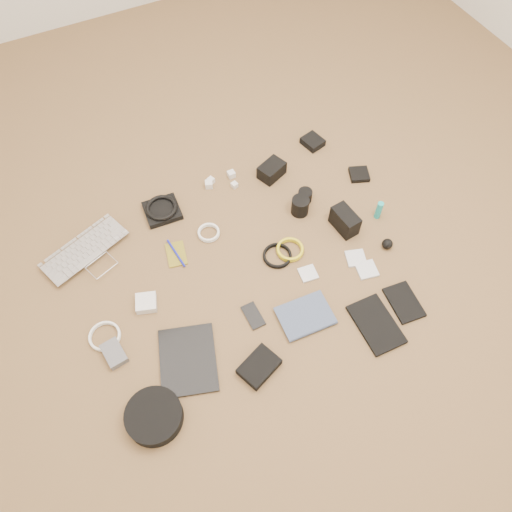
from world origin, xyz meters
name	(u,v)px	position (x,y,z in m)	size (l,w,h in m)	color
laptop	(93,257)	(-0.56, 0.33, 0.01)	(0.37, 0.26, 0.03)	silver
headphone_pouch	(162,211)	(-0.21, 0.43, 0.01)	(0.15, 0.14, 0.03)	black
headphones	(162,208)	(-0.21, 0.43, 0.04)	(0.14, 0.14, 0.02)	black
charger_a	(209,184)	(0.04, 0.48, 0.02)	(0.03, 0.03, 0.03)	silver
charger_b	(211,181)	(0.06, 0.50, 0.01)	(0.03, 0.03, 0.03)	silver
charger_c	(231,174)	(0.16, 0.49, 0.01)	(0.03, 0.03, 0.03)	silver
charger_d	(234,185)	(0.14, 0.42, 0.01)	(0.03, 0.03, 0.02)	silver
dslr_camera	(272,170)	(0.33, 0.41, 0.03)	(0.12, 0.08, 0.07)	black
lens_pouch	(313,142)	(0.60, 0.50, 0.02)	(0.09, 0.10, 0.03)	black
notebook_olive	(176,254)	(-0.24, 0.20, 0.00)	(0.08, 0.12, 0.01)	olive
pen_blue	(176,253)	(-0.24, 0.20, 0.01)	(0.01, 0.01, 0.15)	#1519AC
cable_white_a	(209,233)	(-0.07, 0.23, 0.01)	(0.10, 0.10, 0.01)	white
lens_a	(300,206)	(0.34, 0.16, 0.04)	(0.08, 0.08, 0.08)	black
lens_b	(305,196)	(0.39, 0.21, 0.03)	(0.06, 0.06, 0.06)	black
card_reader	(359,174)	(0.69, 0.22, 0.01)	(0.09, 0.09, 0.02)	black
power_brick	(146,303)	(-0.43, 0.03, 0.02)	(0.08, 0.08, 0.03)	silver
cable_white_b	(105,337)	(-0.62, -0.03, 0.01)	(0.12, 0.12, 0.01)	white
cable_black	(277,256)	(0.14, 0.00, 0.01)	(0.12, 0.12, 0.01)	black
cable_yellow	(290,250)	(0.20, 0.00, 0.01)	(0.12, 0.12, 0.01)	gold
flash	(345,221)	(0.47, 0.00, 0.05)	(0.07, 0.13, 0.10)	black
lens_cleaner	(379,210)	(0.63, -0.01, 0.05)	(0.03, 0.03, 0.09)	#19A6A5
battery_charger	(114,353)	(-0.61, -0.11, 0.01)	(0.07, 0.11, 0.03)	#56565B
tablet	(188,360)	(-0.37, -0.26, 0.01)	(0.21, 0.27, 0.01)	black
phone	(253,316)	(-0.07, -0.20, 0.00)	(0.06, 0.11, 0.01)	black
filter_case_left	(308,273)	(0.21, -0.13, 0.00)	(0.07, 0.07, 0.01)	silver
filter_case_mid	(356,258)	(0.43, -0.16, 0.01)	(0.08, 0.08, 0.01)	silver
filter_case_right	(367,270)	(0.44, -0.23, 0.01)	(0.08, 0.08, 0.01)	silver
air_blower	(387,244)	(0.58, -0.17, 0.02)	(0.05, 0.05, 0.05)	black
headphone_case	(154,416)	(-0.56, -0.40, 0.03)	(0.20, 0.20, 0.05)	black
drive_case	(259,367)	(-0.15, -0.40, 0.02)	(0.14, 0.10, 0.04)	black
paperback	(314,333)	(0.10, -0.37, 0.01)	(0.15, 0.21, 0.02)	#3C4A67
notebook_black_a	(376,324)	(0.33, -0.45, 0.01)	(0.14, 0.23, 0.02)	black
notebook_black_b	(404,302)	(0.49, -0.42, 0.01)	(0.11, 0.17, 0.01)	black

